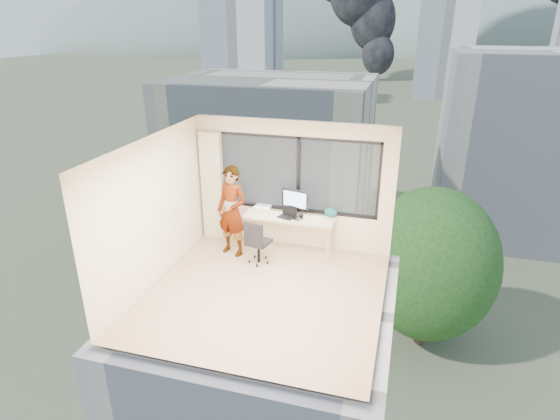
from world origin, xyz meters
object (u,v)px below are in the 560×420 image
(chair, at_px, (258,241))
(laptop, at_px, (286,213))
(desk, at_px, (289,233))
(monitor, at_px, (295,203))
(game_console, at_px, (262,208))
(handbag, at_px, (331,212))
(person, at_px, (232,211))

(chair, distance_m, laptop, 0.81)
(desk, distance_m, monitor, 0.66)
(monitor, height_order, game_console, monitor)
(desk, xyz_separation_m, laptop, (-0.04, -0.06, 0.47))
(monitor, relative_size, game_console, 1.74)
(game_console, bearing_deg, handbag, 2.50)
(laptop, relative_size, handbag, 1.26)
(chair, relative_size, game_console, 2.88)
(desk, height_order, game_console, game_console)
(laptop, bearing_deg, person, -141.65)
(handbag, bearing_deg, monitor, -171.89)
(game_console, xyz_separation_m, handbag, (1.42, 0.01, 0.06))
(monitor, distance_m, laptop, 0.26)
(monitor, relative_size, laptop, 1.71)
(person, height_order, laptop, person)
(monitor, relative_size, handbag, 2.15)
(chair, bearing_deg, person, 170.06)
(desk, bearing_deg, person, -158.25)
(handbag, bearing_deg, chair, -149.50)
(chair, relative_size, laptop, 2.83)
(desk, height_order, person, person)
(desk, bearing_deg, chair, -123.62)
(monitor, height_order, handbag, monitor)
(monitor, bearing_deg, person, -144.54)
(chair, xyz_separation_m, monitor, (0.54, 0.70, 0.57))
(person, distance_m, laptop, 1.07)
(chair, height_order, laptop, laptop)
(handbag, bearing_deg, game_console, 176.12)
(desk, distance_m, game_console, 0.77)
(desk, height_order, monitor, monitor)
(monitor, height_order, laptop, monitor)
(game_console, distance_m, handbag, 1.42)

